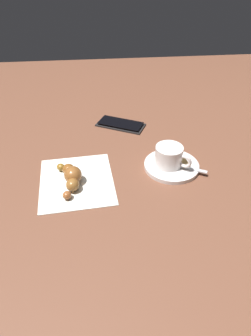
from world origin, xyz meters
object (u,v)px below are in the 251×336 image
object	(u,v)px
napkin	(77,181)
croissant	(71,176)
espresso_cup	(170,157)
sugar_packet	(181,159)
teaspoon	(172,164)
cell_phone	(121,124)
saucer	(172,167)

from	to	relation	value
napkin	croissant	distance (m)	0.02
espresso_cup	sugar_packet	bearing A→B (deg)	26.76
sugar_packet	croissant	world-z (taller)	croissant
teaspoon	cell_phone	world-z (taller)	teaspoon
espresso_cup	teaspoon	world-z (taller)	espresso_cup
saucer	croissant	bearing A→B (deg)	-172.83
saucer	espresso_cup	size ratio (longest dim) A/B	1.66
saucer	teaspoon	world-z (taller)	teaspoon
saucer	napkin	world-z (taller)	saucer
napkin	croissant	xyz separation A→B (m)	(-0.01, -0.00, 0.02)
teaspoon	saucer	bearing A→B (deg)	-102.34
saucer	cell_phone	distance (m)	0.26
croissant	cell_phone	world-z (taller)	croissant
espresso_cup	croissant	distance (m)	0.25
sugar_packet	cell_phone	xyz separation A→B (m)	(-0.14, 0.22, -0.01)
teaspoon	cell_phone	size ratio (longest dim) A/B	0.77
espresso_cup	croissant	size ratio (longest dim) A/B	0.63
napkin	espresso_cup	bearing A→B (deg)	6.30
espresso_cup	cell_phone	bearing A→B (deg)	113.41
saucer	teaspoon	size ratio (longest dim) A/B	1.13
espresso_cup	sugar_packet	distance (m)	0.05
saucer	croissant	world-z (taller)	croissant
cell_phone	espresso_cup	bearing A→B (deg)	-66.59
espresso_cup	saucer	bearing A→B (deg)	9.06
saucer	napkin	xyz separation A→B (m)	(-0.24, -0.03, -0.00)
saucer	cell_phone	size ratio (longest dim) A/B	0.87
espresso_cup	napkin	xyz separation A→B (m)	(-0.23, -0.03, -0.03)
espresso_cup	sugar_packet	xyz separation A→B (m)	(0.04, 0.02, -0.02)
sugar_packet	croissant	size ratio (longest dim) A/B	0.53
sugar_packet	croissant	distance (m)	0.28
espresso_cup	croissant	bearing A→B (deg)	-172.90
teaspoon	croissant	distance (m)	0.25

